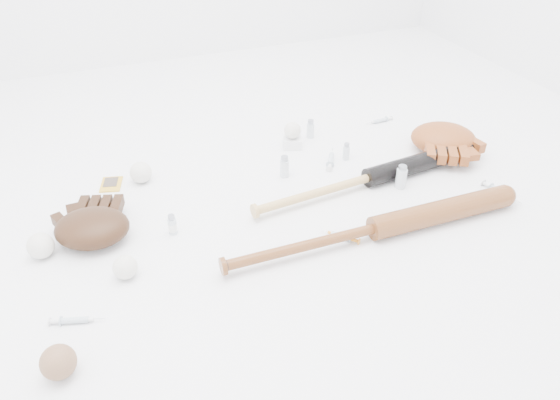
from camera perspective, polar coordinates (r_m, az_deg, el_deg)
name	(u,v)px	position (r m, az deg, el deg)	size (l,w,h in m)	color
bat_dark	(369,178)	(1.84, 9.30, 2.33)	(0.90, 0.07, 0.07)	black
bat_wood	(375,228)	(1.60, 9.92, -2.92)	(0.98, 0.07, 0.07)	brown
glove_dark	(92,227)	(1.66, -19.05, -2.73)	(0.25, 0.25, 0.09)	black
glove_tan	(443,138)	(2.10, 16.70, 6.23)	(0.28, 0.28, 0.10)	brown
trading_card	(111,184)	(1.92, -17.23, 1.58)	(0.07, 0.09, 0.01)	gold
pedestal	(292,142)	(2.06, 1.29, 6.05)	(0.07, 0.07, 0.04)	white
baseball_on_pedestal	(292,130)	(2.03, 1.30, 7.29)	(0.06, 0.06, 0.06)	silver
baseball_left	(41,246)	(1.65, -23.73, -4.40)	(0.07, 0.07, 0.07)	silver
baseball_upper	(141,172)	(1.89, -14.35, 2.80)	(0.07, 0.07, 0.07)	silver
baseball_mid	(125,267)	(1.51, -15.88, -6.77)	(0.07, 0.07, 0.07)	silver
baseball_aged	(58,362)	(1.32, -22.16, -15.42)	(0.08, 0.08, 0.08)	brown
syringe_0	(75,320)	(1.44, -20.66, -11.68)	(0.14, 0.02, 0.02)	#ADBCC6
syringe_1	(341,236)	(1.60, 6.40, -3.77)	(0.13, 0.02, 0.02)	#ADBCC6
syringe_2	(331,159)	(1.97, 5.34, 4.24)	(0.17, 0.03, 0.02)	#ADBCC6
syringe_3	(500,192)	(1.92, 22.04, 0.78)	(0.17, 0.03, 0.02)	#ADBCC6
syringe_4	(380,121)	(2.28, 10.43, 8.17)	(0.14, 0.02, 0.02)	#ADBCC6
vial_0	(346,151)	(1.98, 6.94, 5.08)	(0.02, 0.02, 0.06)	silver
vial_1	(310,129)	(2.12, 3.20, 7.45)	(0.03, 0.03, 0.07)	silver
vial_2	(284,166)	(1.86, 0.47, 3.53)	(0.03, 0.03, 0.08)	silver
vial_3	(401,177)	(1.84, 12.56, 2.39)	(0.04, 0.04, 0.08)	silver
vial_4	(172,224)	(1.63, -11.19, -2.50)	(0.03, 0.03, 0.06)	silver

